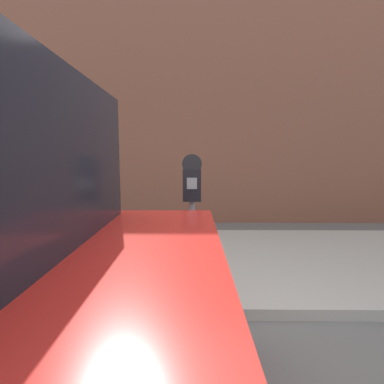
% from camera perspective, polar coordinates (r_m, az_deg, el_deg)
% --- Properties ---
extents(sidewalk, '(24.00, 2.80, 0.11)m').
position_cam_1_polar(sidewalk, '(4.15, -7.53, -12.63)').
color(sidewalk, '#BCB7AD').
rests_on(sidewalk, ground_plane).
extents(building_facade, '(24.00, 0.30, 5.79)m').
position_cam_1_polar(building_facade, '(6.68, -4.55, 19.49)').
color(building_facade, '#935642').
rests_on(building_facade, ground_plane).
extents(parking_meter, '(0.18, 0.14, 1.35)m').
position_cam_1_polar(parking_meter, '(2.83, -0.00, 0.25)').
color(parking_meter, gray).
rests_on(parking_meter, sidewalk).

